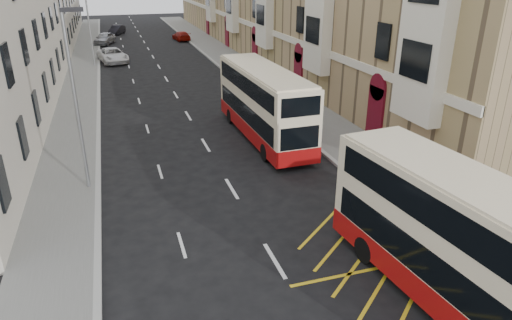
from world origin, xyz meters
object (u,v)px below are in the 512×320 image
object	(u,v)px
street_lamp_near	(75,93)
car_dark	(117,30)
white_van	(113,55)
car_silver	(105,38)
double_decker_rear	(263,104)
car_red	(181,36)
double_decker_front	(475,254)
street_lamp_far	(89,21)
pedestrian_far	(465,232)

from	to	relation	value
street_lamp_near	car_dark	distance (m)	55.48
white_van	car_silver	world-z (taller)	car_silver
double_decker_rear	car_silver	distance (m)	42.13
white_van	car_dark	xyz separation A→B (m)	(1.21, 23.41, -0.09)
car_silver	car_red	size ratio (longest dim) A/B	1.05
street_lamp_near	double_decker_rear	distance (m)	11.07
double_decker_rear	car_dark	bearing A→B (deg)	96.42
double_decker_front	white_van	distance (m)	45.03
double_decker_rear	street_lamp_far	bearing A→B (deg)	109.82
street_lamp_near	street_lamp_far	size ratio (longest dim) A/B	1.00
car_dark	car_red	size ratio (longest dim) A/B	0.93
street_lamp_far	car_silver	bearing A→B (deg)	85.70
street_lamp_near	double_decker_rear	size ratio (longest dim) A/B	0.75
double_decker_front	white_van	size ratio (longest dim) A/B	1.96
car_silver	car_red	world-z (taller)	car_silver
double_decker_front	car_silver	world-z (taller)	double_decker_front
street_lamp_far	double_decker_front	world-z (taller)	street_lamp_far
car_silver	car_dark	xyz separation A→B (m)	(1.93, 9.95, -0.12)
double_decker_front	pedestrian_far	xyz separation A→B (m)	(1.92, 2.39, -1.06)
white_van	car_silver	size ratio (longest dim) A/B	1.19
white_van	car_red	xyz separation A→B (m)	(9.68, 13.90, -0.13)
street_lamp_near	car_dark	bearing A→B (deg)	86.81
double_decker_front	car_red	size ratio (longest dim) A/B	2.44
double_decker_front	white_van	world-z (taller)	double_decker_front
car_red	car_dark	bearing A→B (deg)	-54.48
street_lamp_far	car_dark	distance (m)	25.75
pedestrian_far	white_van	distance (m)	43.11
white_van	car_red	bearing A→B (deg)	44.10
double_decker_rear	white_van	distance (m)	28.90
double_decker_front	double_decker_rear	size ratio (longest dim) A/B	1.01
double_decker_rear	car_silver	size ratio (longest dim) A/B	2.30
double_decker_front	double_decker_rear	bearing A→B (deg)	87.35
double_decker_front	car_silver	xyz separation A→B (m)	(-9.63, 57.58, -1.37)
street_lamp_far	car_silver	world-z (taller)	street_lamp_far
street_lamp_far	car_silver	distance (m)	15.82
pedestrian_far	white_van	bearing A→B (deg)	-70.09
street_lamp_near	car_red	bearing A→B (deg)	75.83
white_van	car_red	size ratio (longest dim) A/B	1.25
double_decker_rear	car_red	size ratio (longest dim) A/B	2.42
double_decker_front	double_decker_rear	xyz separation A→B (m)	(-0.82, 16.41, 0.01)
double_decker_front	street_lamp_far	bearing A→B (deg)	98.81
double_decker_front	car_silver	bearing A→B (deg)	94.00
double_decker_front	double_decker_rear	distance (m)	16.43
car_dark	car_red	distance (m)	12.74
double_decker_rear	car_dark	world-z (taller)	double_decker_rear
car_silver	street_lamp_near	bearing A→B (deg)	-72.05
double_decker_front	car_dark	bearing A→B (deg)	91.01
car_silver	car_red	distance (m)	10.41
pedestrian_far	street_lamp_near	bearing A→B (deg)	-32.53
street_lamp_far	double_decker_front	size ratio (longest dim) A/B	0.74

